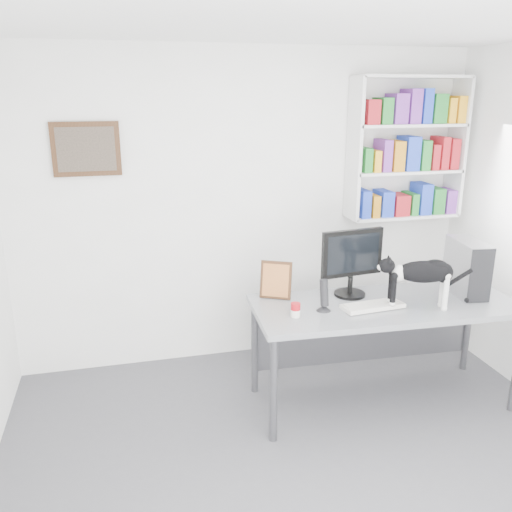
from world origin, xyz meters
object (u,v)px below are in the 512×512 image
object	(u,v)px
keyboard	(372,306)
pc_tower	(467,267)
monitor	(351,262)
speaker	(324,295)
cat	(421,284)
leaning_print	(276,279)
soup_can	(296,310)
bookshelf	(407,148)
desk	(382,353)

from	to	relation	value
keyboard	pc_tower	size ratio (longest dim) A/B	1.07
monitor	pc_tower	xyz separation A→B (m)	(0.89, -0.17, -0.06)
speaker	pc_tower	bearing A→B (deg)	-6.54
keyboard	cat	world-z (taller)	cat
keyboard	leaning_print	distance (m)	0.74
pc_tower	cat	bearing A→B (deg)	-151.88
pc_tower	speaker	size ratio (longest dim) A/B	1.73
soup_can	cat	bearing A→B (deg)	-4.49
bookshelf	desk	size ratio (longest dim) A/B	0.63
bookshelf	cat	distance (m)	1.44
bookshelf	speaker	size ratio (longest dim) A/B	5.08
speaker	bookshelf	bearing A→B (deg)	31.54
pc_tower	leaning_print	world-z (taller)	pc_tower
desk	keyboard	distance (m)	0.46
desk	soup_can	bearing A→B (deg)	-171.44
keyboard	bookshelf	bearing A→B (deg)	48.56
pc_tower	bookshelf	bearing A→B (deg)	102.90
bookshelf	soup_can	xyz separation A→B (m)	(-1.34, -1.02, -0.98)
soup_can	monitor	bearing A→B (deg)	28.41
cat	keyboard	bearing A→B (deg)	-179.58
pc_tower	speaker	world-z (taller)	pc_tower
monitor	cat	world-z (taller)	monitor
keyboard	soup_can	world-z (taller)	soup_can
soup_can	keyboard	bearing A→B (deg)	0.80
leaning_print	soup_can	world-z (taller)	leaning_print
desk	cat	distance (m)	0.64
bookshelf	desk	xyz separation A→B (m)	(-0.61, -0.95, -1.44)
monitor	desk	bearing A→B (deg)	-53.69
leaning_print	cat	world-z (taller)	cat
monitor	pc_tower	world-z (taller)	monitor
leaning_print	cat	distance (m)	1.05
keyboard	pc_tower	distance (m)	0.86
pc_tower	cat	xyz separation A→B (m)	(-0.50, -0.19, -0.02)
bookshelf	cat	xyz separation A→B (m)	(-0.42, -1.09, -0.84)
bookshelf	pc_tower	world-z (taller)	bookshelf
bookshelf	monitor	size ratio (longest dim) A/B	2.32
desk	leaning_print	bearing A→B (deg)	160.94
pc_tower	leaning_print	xyz separation A→B (m)	(-1.45, 0.27, -0.06)
soup_can	cat	xyz separation A→B (m)	(0.92, -0.07, 0.14)
keyboard	pc_tower	world-z (taller)	pc_tower
cat	soup_can	bearing A→B (deg)	-170.25
leaning_print	pc_tower	bearing A→B (deg)	17.13
soup_can	cat	world-z (taller)	cat
monitor	speaker	bearing A→B (deg)	-148.69
keyboard	speaker	xyz separation A→B (m)	(-0.36, 0.04, 0.10)
monitor	cat	distance (m)	0.53
bookshelf	keyboard	distance (m)	1.61
bookshelf	cat	world-z (taller)	bookshelf
cat	speaker	bearing A→B (deg)	-175.92
bookshelf	pc_tower	size ratio (longest dim) A/B	2.94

